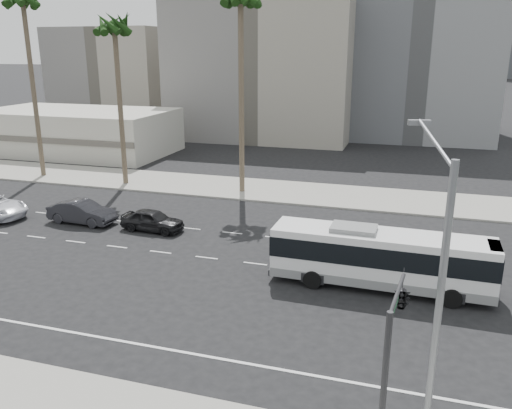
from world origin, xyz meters
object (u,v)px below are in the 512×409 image
at_px(streetlight_corner, 436,279).
at_px(palm_mid, 114,30).
at_px(car_a, 152,220).
at_px(palm_far, 23,3).
at_px(car_b, 82,212).
at_px(palm_near, 241,2).
at_px(city_bus, 380,257).
at_px(traffic_signal, 400,301).

height_order(streetlight_corner, palm_mid, palm_mid).
bearing_deg(palm_mid, car_a, -51.76).
xyz_separation_m(car_a, palm_far, (-17.48, 10.91, 14.95)).
relative_size(car_a, car_b, 0.88).
bearing_deg(palm_mid, car_b, -75.22).
distance_m(car_a, palm_mid, 18.35).
bearing_deg(streetlight_corner, palm_mid, 122.26).
xyz_separation_m(car_a, streetlight_corner, (17.36, -14.84, 4.62)).
height_order(car_b, streetlight_corner, streetlight_corner).
bearing_deg(palm_near, palm_mid, -177.34).
distance_m(city_bus, palm_near, 24.13).
bearing_deg(palm_mid, palm_far, 177.44).
relative_size(traffic_signal, palm_mid, 0.35).
bearing_deg(palm_far, traffic_signal, -36.80).
xyz_separation_m(car_b, palm_far, (-11.98, 10.91, 14.88)).
height_order(streetlight_corner, palm_near, palm_near).
relative_size(car_b, streetlight_corner, 0.52).
distance_m(traffic_signal, palm_far, 43.84).
bearing_deg(palm_mid, palm_near, 2.66).
bearing_deg(palm_mid, streetlight_corner, -44.67).
height_order(city_bus, palm_mid, palm_mid).
bearing_deg(streetlight_corner, car_a, 126.40).
height_order(city_bus, car_b, city_bus).
bearing_deg(streetlight_corner, traffic_signal, 144.74).
xyz_separation_m(city_bus, car_a, (-15.28, 4.43, -0.93)).
xyz_separation_m(car_a, palm_near, (2.70, 11.00, 14.56)).
xyz_separation_m(city_bus, palm_mid, (-23.55, 14.92, 11.65)).
distance_m(city_bus, traffic_signal, 10.43).
distance_m(city_bus, car_a, 15.94).
xyz_separation_m(palm_near, palm_mid, (-10.97, -0.51, -1.98)).
xyz_separation_m(streetlight_corner, palm_near, (-14.66, 25.84, 9.94)).
bearing_deg(palm_far, palm_mid, -2.56).
bearing_deg(city_bus, car_b, 169.02).
bearing_deg(traffic_signal, palm_far, 148.86).
distance_m(car_a, streetlight_corner, 23.30).
relative_size(car_a, traffic_signal, 0.84).
xyz_separation_m(car_b, palm_mid, (-2.77, 10.49, 12.51)).
relative_size(car_a, palm_near, 0.26).
height_order(city_bus, car_a, city_bus).
relative_size(traffic_signal, palm_far, 0.30).
distance_m(car_a, palm_near, 18.45).
relative_size(car_b, palm_mid, 0.33).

